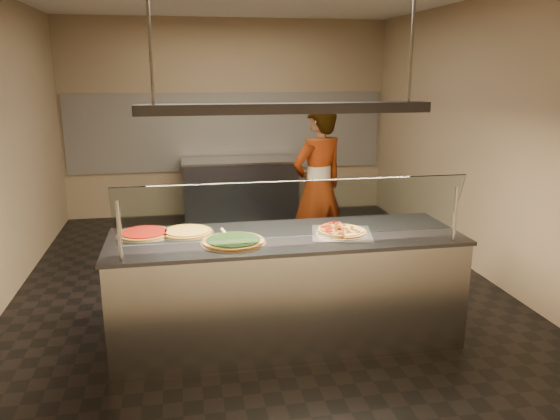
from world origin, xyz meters
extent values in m
cube|color=black|center=(0.00, 0.00, -0.01)|extent=(5.00, 6.00, 0.02)
cube|color=tan|center=(0.00, 3.01, 1.50)|extent=(5.00, 0.02, 3.00)
cube|color=tan|center=(0.00, -3.01, 1.50)|extent=(5.00, 0.02, 3.00)
cube|color=tan|center=(2.51, 0.00, 1.50)|extent=(0.02, 6.00, 3.00)
cube|color=silver|center=(0.00, 2.98, 1.30)|extent=(4.90, 0.02, 1.20)
cube|color=#B7B7BC|center=(0.05, -1.39, 0.45)|extent=(2.83, 0.90, 0.90)
cube|color=#3D3D43|center=(0.05, -1.39, 0.92)|extent=(2.87, 0.94, 0.03)
cylinder|color=#B7B7BC|center=(-1.21, -1.79, 1.15)|extent=(0.03, 0.03, 0.44)
cylinder|color=#B7B7BC|center=(1.31, -1.79, 1.15)|extent=(0.03, 0.03, 0.44)
cube|color=white|center=(0.05, -1.73, 1.23)|extent=(2.63, 0.18, 0.47)
cube|color=silver|center=(0.51, -1.44, 0.93)|extent=(0.58, 0.58, 0.01)
cylinder|color=silver|center=(0.51, -1.44, 0.94)|extent=(0.43, 0.43, 0.01)
cylinder|color=#710E05|center=(0.49, -1.31, 0.99)|extent=(0.06, 0.06, 0.01)
cylinder|color=#710E05|center=(0.46, -1.29, 0.99)|extent=(0.06, 0.06, 0.01)
cylinder|color=#710E05|center=(0.48, -1.41, 0.99)|extent=(0.06, 0.06, 0.01)
cylinder|color=#710E05|center=(0.41, -1.37, 0.99)|extent=(0.06, 0.06, 0.01)
cylinder|color=#710E05|center=(0.37, -1.39, 0.99)|extent=(0.06, 0.06, 0.01)
cylinder|color=#710E05|center=(0.40, -1.44, 0.99)|extent=(0.06, 0.06, 0.01)
cylinder|color=#710E05|center=(0.38, -1.48, 0.99)|extent=(0.06, 0.06, 0.01)
cylinder|color=#710E05|center=(0.38, -1.52, 0.99)|extent=(0.06, 0.06, 0.01)
cylinder|color=#710E05|center=(0.46, -1.49, 0.99)|extent=(0.06, 0.06, 0.01)
cylinder|color=#710E05|center=(0.48, -1.49, 0.99)|extent=(0.06, 0.06, 0.01)
cylinder|color=#710E05|center=(0.46, -1.59, 0.99)|extent=(0.06, 0.06, 0.01)
cube|color=#19590F|center=(0.48, -1.34, 0.99)|extent=(0.02, 0.02, 0.01)
cube|color=#19590F|center=(0.42, -1.33, 0.99)|extent=(0.02, 0.02, 0.01)
cube|color=#19590F|center=(0.47, -1.41, 0.99)|extent=(0.02, 0.01, 0.01)
cube|color=#19590F|center=(0.42, -1.41, 0.99)|extent=(0.02, 0.02, 0.01)
cube|color=#19590F|center=(0.44, -1.45, 0.99)|extent=(0.02, 0.02, 0.01)
cube|color=#19590F|center=(0.47, -1.47, 0.99)|extent=(0.01, 0.02, 0.01)
cube|color=#19590F|center=(0.43, -1.53, 0.99)|extent=(0.02, 0.02, 0.01)
cube|color=#19590F|center=(0.48, -1.52, 0.99)|extent=(0.02, 0.02, 0.01)
sphere|color=#513014|center=(0.52, -1.55, 0.97)|extent=(0.03, 0.03, 0.03)
sphere|color=#513014|center=(0.54, -1.56, 0.97)|extent=(0.03, 0.03, 0.03)
sphere|color=#513014|center=(0.54, -1.50, 0.97)|extent=(0.03, 0.03, 0.03)
sphere|color=#513014|center=(0.62, -1.54, 0.97)|extent=(0.03, 0.03, 0.03)
sphere|color=#513014|center=(0.60, -1.50, 0.97)|extent=(0.03, 0.03, 0.03)
sphere|color=#513014|center=(0.59, -1.47, 0.97)|extent=(0.03, 0.03, 0.03)
sphere|color=#513014|center=(0.59, -1.45, 0.97)|extent=(0.03, 0.03, 0.03)
sphere|color=#513014|center=(0.54, -1.44, 0.97)|extent=(0.03, 0.03, 0.03)
sphere|color=#513014|center=(0.60, -1.40, 0.97)|extent=(0.03, 0.03, 0.03)
sphere|color=#513014|center=(0.53, -1.42, 0.97)|extent=(0.03, 0.03, 0.03)
sphere|color=#513014|center=(0.53, -1.42, 0.97)|extent=(0.03, 0.03, 0.03)
sphere|color=#513014|center=(0.56, -1.33, 0.97)|extent=(0.03, 0.03, 0.03)
cylinder|color=silver|center=(-0.40, -1.53, 0.93)|extent=(0.51, 0.51, 0.01)
cylinder|color=brown|center=(-0.40, -1.53, 0.95)|extent=(0.48, 0.48, 0.02)
cylinder|color=black|center=(-0.40, -1.53, 0.96)|extent=(0.42, 0.42, 0.01)
cylinder|color=silver|center=(-0.75, -1.19, 0.93)|extent=(0.44, 0.44, 0.01)
cylinder|color=brown|center=(-0.75, -1.19, 0.94)|extent=(0.41, 0.41, 0.02)
cylinder|color=gold|center=(-0.75, -1.19, 0.96)|extent=(0.36, 0.36, 0.01)
cylinder|color=silver|center=(-1.09, -1.17, 0.93)|extent=(0.46, 0.46, 0.01)
cylinder|color=brown|center=(-1.09, -1.17, 0.94)|extent=(0.43, 0.43, 0.02)
cylinder|color=maroon|center=(-1.09, -1.17, 0.96)|extent=(0.37, 0.37, 0.01)
cube|color=#B7B7BC|center=(-0.35, -1.38, 0.96)|extent=(0.14, 0.13, 0.00)
cylinder|color=tan|center=(-0.45, -1.28, 0.96)|extent=(0.04, 0.14, 0.02)
cube|color=#3D3D43|center=(0.12, 2.55, 0.45)|extent=(1.70, 0.70, 0.90)
cube|color=#B7B7BC|center=(0.12, 2.55, 0.92)|extent=(1.74, 0.74, 0.03)
imported|color=#2D2830|center=(0.76, 0.32, 0.94)|extent=(0.82, 0.70, 1.89)
cube|color=#3D3D43|center=(0.05, -1.39, 1.95)|extent=(2.30, 0.18, 0.08)
cylinder|color=#B7B7BC|center=(-0.95, -1.39, 2.50)|extent=(0.02, 0.02, 1.01)
cylinder|color=#B7B7BC|center=(1.05, -1.39, 2.50)|extent=(0.02, 0.02, 1.01)
camera|label=1|loc=(-0.79, -5.57, 2.24)|focal=35.00mm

